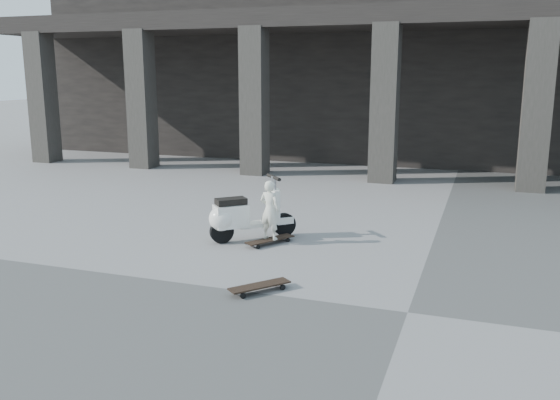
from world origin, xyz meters
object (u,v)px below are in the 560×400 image
(child, at_px, (270,210))
(longboard, at_px, (270,240))
(scooter, at_px, (239,216))
(skateboard_spare, at_px, (260,286))

(child, bearing_deg, longboard, -0.00)
(child, distance_m, scooter, 0.58)
(child, bearing_deg, scooter, 10.74)
(skateboard_spare, relative_size, child, 0.79)
(longboard, xyz_separation_m, child, (0.00, 0.00, 0.51))
(skateboard_spare, height_order, scooter, scooter)
(child, xyz_separation_m, scooter, (-0.56, -0.00, -0.16))
(longboard, height_order, child, child)
(skateboard_spare, xyz_separation_m, child, (-0.63, 2.10, 0.51))
(longboard, bearing_deg, scooter, 121.91)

